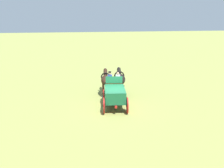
% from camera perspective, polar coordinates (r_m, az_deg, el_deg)
% --- Properties ---
extents(ground_plane, '(220.00, 220.00, 0.00)m').
position_cam_1_polar(ground_plane, '(20.91, 0.62, -5.24)').
color(ground_plane, olive).
extents(show_wagon, '(5.84, 2.36, 2.62)m').
position_cam_1_polar(show_wagon, '(20.74, 0.60, -2.11)').
color(show_wagon, '#195B38').
rests_on(show_wagon, ground).
extents(draft_horse_near, '(3.11, 1.18, 2.21)m').
position_cam_1_polar(draft_horse_near, '(24.13, -1.38, 0.74)').
color(draft_horse_near, '#331E14').
rests_on(draft_horse_near, ground).
extents(draft_horse_off, '(2.99, 1.27, 2.31)m').
position_cam_1_polar(draft_horse_off, '(24.15, 1.70, 0.96)').
color(draft_horse_off, black).
rests_on(draft_horse_off, ground).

